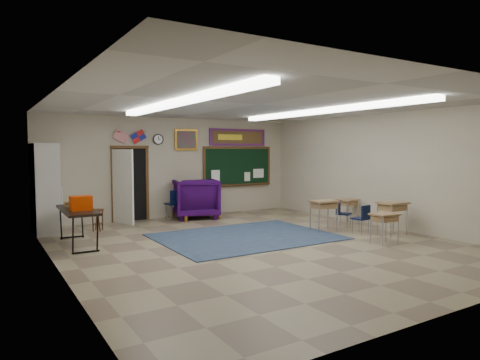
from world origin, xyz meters
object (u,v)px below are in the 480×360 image
student_desk_front_right (348,210)px  wooden_stool (98,220)px  student_desk_front_left (324,214)px  folding_table (78,225)px  wingback_armchair (195,198)px

student_desk_front_right → wooden_stool: student_desk_front_right is taller
student_desk_front_left → folding_table: (-5.58, 1.56, -0.00)m
wooden_stool → student_desk_front_right: bearing=-22.2°
student_desk_front_right → folding_table: folding_table is taller
student_desk_front_right → folding_table: 6.98m
wooden_stool → folding_table: bearing=-117.4°
student_desk_front_right → folding_table: bearing=165.6°
wingback_armchair → folding_table: wingback_armchair is taller
folding_table → wooden_stool: 1.61m
folding_table → student_desk_front_left: bearing=-14.2°
wingback_armchair → student_desk_front_left: size_ratio=1.68×
wingback_armchair → folding_table: bearing=43.1°
student_desk_front_right → folding_table: size_ratio=0.36×
wingback_armchair → wooden_stool: size_ratio=2.38×
student_desk_front_right → wooden_stool: 6.65m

